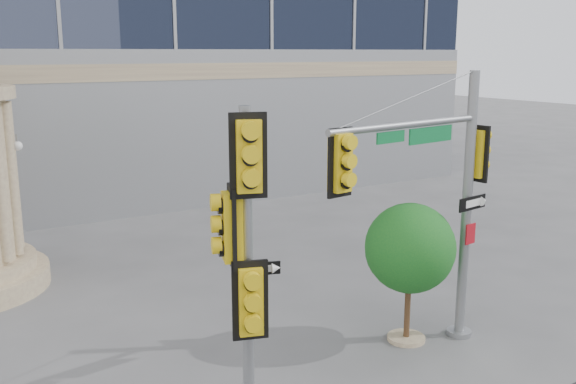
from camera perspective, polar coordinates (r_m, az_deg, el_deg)
ground at (r=12.32m, az=6.96°, el=-16.37°), size 120.00×120.00×0.00m
main_signal_pole at (r=12.65m, az=13.14°, el=0.80°), size 4.30×0.99×5.55m
secondary_signal_pole at (r=9.86m, az=-3.89°, el=-4.74°), size 0.88×0.82×5.13m
street_tree at (r=13.34m, az=10.85°, el=-5.21°), size 1.88×1.84×2.94m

